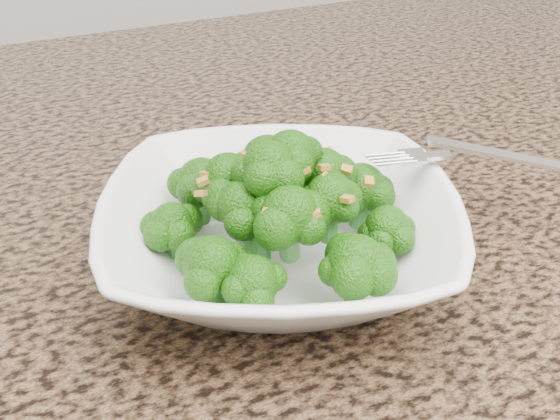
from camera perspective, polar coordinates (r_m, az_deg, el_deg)
name	(u,v)px	position (r m, az deg, el deg)	size (l,w,h in m)	color
granite_counter	(216,212)	(0.61, -5.23, -0.18)	(1.64, 1.04, 0.03)	brown
bowl	(280,234)	(0.49, 0.00, -1.93)	(0.25, 0.25, 0.06)	white
broccoli_pile	(280,151)	(0.46, 0.00, 4.78)	(0.22, 0.22, 0.07)	#20640B
garlic_topping	(280,99)	(0.45, 0.00, 9.01)	(0.13, 0.13, 0.01)	#B1812B
fork	(440,155)	(0.53, 12.84, 4.38)	(0.19, 0.03, 0.01)	silver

